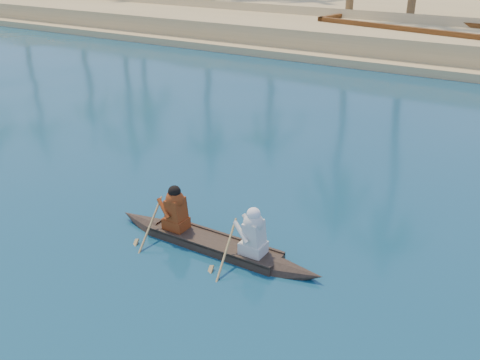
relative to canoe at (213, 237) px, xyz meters
The scene contains 2 objects.
canoe is the anchor object (origin of this frame).
barge_mid 21.11m from the canoe, 92.98° to the left, with size 11.28×5.70×1.80m.
Camera 1 is at (1.62, -1.39, 5.46)m, focal length 40.00 mm.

